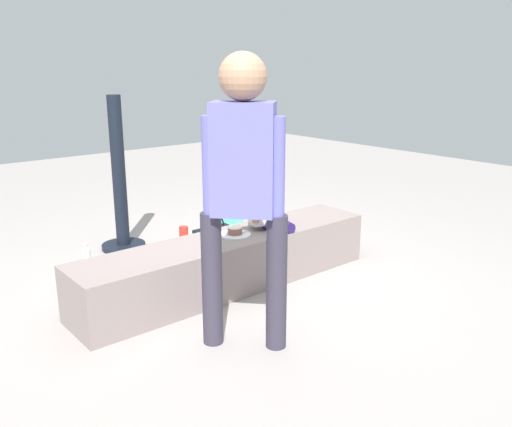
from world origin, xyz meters
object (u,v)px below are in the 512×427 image
object	(u,v)px
cake_plate	(235,233)
water_bottle_far_side	(122,268)
gift_bag	(232,219)
child_seated	(267,200)
party_cup_red	(184,233)
adult_standing	(243,178)
water_bottle_near_gift	(87,258)
handbag_black_leather	(213,241)

from	to	relation	value
cake_plate	water_bottle_far_side	world-z (taller)	cake_plate
cake_plate	gift_bag	size ratio (longest dim) A/B	0.75
child_seated	water_bottle_far_side	xyz separation A→B (m)	(-0.86, 0.59, -0.48)
child_seated	party_cup_red	bearing A→B (deg)	89.81
adult_standing	cake_plate	xyz separation A→B (m)	(0.47, 0.68, -0.56)
cake_plate	party_cup_red	bearing A→B (deg)	75.96
adult_standing	party_cup_red	size ratio (longest dim) A/B	14.08
water_bottle_near_gift	handbag_black_leather	xyz separation A→B (m)	(0.90, -0.38, 0.04)
water_bottle_near_gift	gift_bag	bearing A→B (deg)	0.81
water_bottle_near_gift	handbag_black_leather	distance (m)	0.97
water_bottle_near_gift	handbag_black_leather	size ratio (longest dim) A/B	0.57
gift_bag	party_cup_red	distance (m)	0.46
cake_plate	adult_standing	bearing A→B (deg)	-124.39
gift_bag	handbag_black_leather	distance (m)	0.64
water_bottle_far_side	party_cup_red	size ratio (longest dim) A/B	2.02
adult_standing	water_bottle_far_side	xyz separation A→B (m)	(-0.11, 1.26, -0.84)
water_bottle_far_side	handbag_black_leather	distance (m)	0.79
party_cup_red	handbag_black_leather	distance (m)	0.55
child_seated	gift_bag	xyz separation A→B (m)	(0.44, 0.99, -0.45)
adult_standing	cake_plate	distance (m)	1.00
child_seated	water_bottle_far_side	size ratio (longest dim) A/B	2.15
gift_bag	adult_standing	bearing A→B (deg)	-125.49
water_bottle_near_gift	water_bottle_far_side	bearing A→B (deg)	-74.99
cake_plate	water_bottle_far_side	bearing A→B (deg)	135.55
party_cup_red	child_seated	bearing A→B (deg)	-90.19
gift_bag	child_seated	bearing A→B (deg)	-113.82
water_bottle_near_gift	party_cup_red	world-z (taller)	water_bottle_near_gift
water_bottle_far_side	cake_plate	bearing A→B (deg)	-44.45
cake_plate	water_bottle_near_gift	xyz separation A→B (m)	(-0.68, 0.95, -0.29)
handbag_black_leather	party_cup_red	bearing A→B (deg)	82.87
water_bottle_near_gift	party_cup_red	size ratio (longest dim) A/B	1.85
party_cup_red	water_bottle_near_gift	bearing A→B (deg)	-170.33
adult_standing	party_cup_red	xyz separation A→B (m)	(0.75, 1.80, -0.89)
water_bottle_near_gift	party_cup_red	bearing A→B (deg)	9.67
cake_plate	party_cup_red	distance (m)	1.20
child_seated	water_bottle_far_side	distance (m)	1.14
child_seated	handbag_black_leather	xyz separation A→B (m)	(-0.06, 0.59, -0.45)
cake_plate	handbag_black_leather	xyz separation A→B (m)	(0.21, 0.58, -0.26)
gift_bag	water_bottle_far_side	distance (m)	1.36
child_seated	water_bottle_far_side	world-z (taller)	child_seated
cake_plate	water_bottle_near_gift	world-z (taller)	cake_plate
child_seated	adult_standing	bearing A→B (deg)	-138.13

